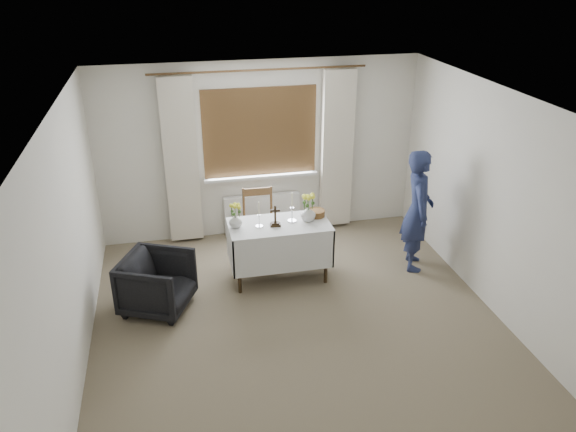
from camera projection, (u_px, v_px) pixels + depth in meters
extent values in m
plane|color=#7B6A55|center=(301.00, 329.00, 6.19)|extent=(5.00, 5.00, 0.00)
cube|color=white|center=(279.00, 251.00, 7.02)|extent=(1.24, 0.64, 0.76)
imported|color=black|center=(157.00, 283.00, 6.42)|extent=(0.97, 0.96, 0.67)
imported|color=navy|center=(418.00, 210.00, 7.12)|extent=(0.53, 0.67, 1.60)
cube|color=white|center=(262.00, 214.00, 8.20)|extent=(1.10, 0.10, 0.60)
imported|color=silver|center=(236.00, 221.00, 6.74)|extent=(0.18, 0.18, 0.17)
imported|color=silver|center=(308.00, 213.00, 6.90)|extent=(0.21, 0.21, 0.20)
cylinder|color=brown|center=(316.00, 213.00, 7.04)|extent=(0.28, 0.28, 0.08)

